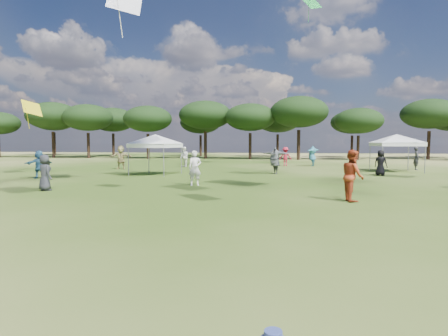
{
  "coord_description": "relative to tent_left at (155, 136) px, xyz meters",
  "views": [
    {
      "loc": [
        0.45,
        -1.44,
        2.18
      ],
      "look_at": [
        -0.24,
        3.63,
        1.82
      ],
      "focal_mm": 30.0,
      "sensor_mm": 36.0,
      "label": 1
    }
  ],
  "objects": [
    {
      "name": "tree_line",
      "position": [
        9.64,
        25.31,
        2.91
      ],
      "size": [
        108.78,
        17.63,
        7.77
      ],
      "color": "black",
      "rests_on": "ground"
    },
    {
      "name": "tent_left",
      "position": [
        0.0,
        0.0,
        0.0
      ],
      "size": [
        5.32,
        5.32,
        2.94
      ],
      "rotation": [
        0.0,
        0.0,
        -0.19
      ],
      "color": "gray",
      "rests_on": "ground"
    },
    {
      "name": "tent_right",
      "position": [
        16.35,
        4.77,
        0.07
      ],
      "size": [
        6.04,
        6.04,
        3.01
      ],
      "rotation": [
        0.0,
        0.0,
        0.05
      ],
      "color": "gray",
      "rests_on": "ground"
    },
    {
      "name": "festival_crowd",
      "position": [
        7.54,
        1.92,
        -1.63
      ],
      "size": [
        29.1,
        21.49,
        1.89
      ],
      "color": "black",
      "rests_on": "ground"
    }
  ]
}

